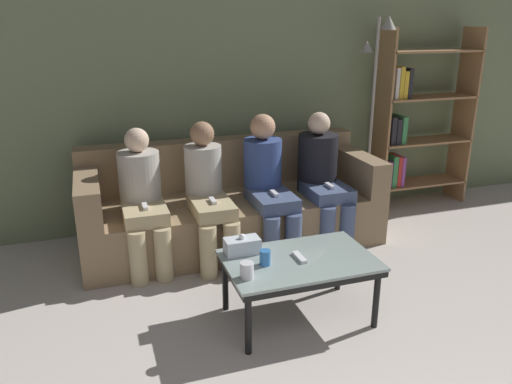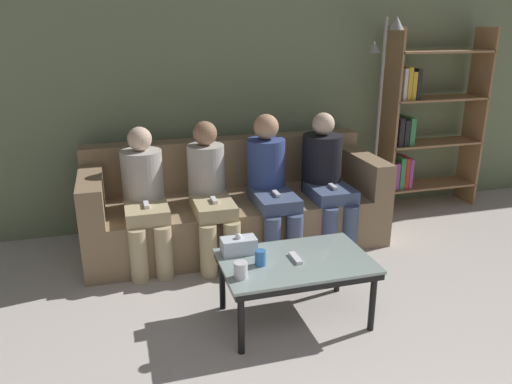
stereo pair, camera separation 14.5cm
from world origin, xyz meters
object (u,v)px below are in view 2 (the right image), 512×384
Objects in this scene: bookshelf at (421,125)px; cup_near_right at (241,270)px; seated_person_right_end at (326,175)px; tissue_box at (239,245)px; coffee_table at (295,266)px; seated_person_mid_right at (270,181)px; seated_person_left_end at (145,194)px; couch at (234,206)px; seated_person_mid_left at (210,189)px; standing_lamp at (381,99)px; game_remote at (296,258)px; cup_near_left at (260,258)px.

cup_near_right is at bearing -142.68° from bookshelf.
tissue_box is at bearing -137.31° from seated_person_right_end.
coffee_table is 1.11m from seated_person_mid_right.
seated_person_left_end is at bearing 109.96° from cup_near_right.
seated_person_right_end is at bearing -157.48° from bookshelf.
tissue_box is at bearing -147.28° from bookshelf.
couch is 1.31m from coffee_table.
seated_person_mid_left reaches higher than couch.
tissue_box is (0.07, 0.32, 0.00)m from cup_near_right.
standing_lamp is (1.74, 1.59, 0.67)m from cup_near_right.
bookshelf is at bearing 14.75° from standing_lamp.
seated_person_right_end is (0.50, 0.02, -0.00)m from seated_person_mid_right.
seated_person_mid_left reaches higher than tissue_box.
cup_near_right is 0.09× the size of seated_person_right_end.
standing_lamp reaches higher than seated_person_right_end.
bookshelf is at bearing 13.79° from seated_person_mid_left.
couch is 0.43m from seated_person_mid_left.
seated_person_mid_left is (-0.32, 1.06, 0.13)m from game_remote.
seated_person_right_end is (0.68, 1.10, 0.21)m from coffee_table.
cup_near_right is 0.06× the size of bookshelf.
game_remote is 1.30m from seated_person_right_end.
seated_person_mid_right reaches higher than couch.
tissue_box is 0.37m from game_remote.
standing_lamp is (1.35, 1.46, 0.71)m from game_remote.
standing_lamp reaches higher than couch.
bookshelf is (1.89, 1.60, 0.41)m from game_remote.
cup_near_left is 1.08m from seated_person_mid_left.
bookshelf reaches higher than cup_near_left.
game_remote is 0.08× the size of standing_lamp.
cup_near_left is 1.44m from seated_person_right_end.
cup_near_left is at bearing -61.50° from seated_person_left_end.
seated_person_mid_right reaches higher than game_remote.
tissue_box is 1.04m from seated_person_left_end.
bookshelf reaches higher than seated_person_left_end.
cup_near_left is 1.25m from seated_person_left_end.
cup_near_right is at bearing -102.12° from couch.
seated_person_left_end is at bearing 119.64° from tissue_box.
seated_person_right_end reaches higher than couch.
cup_near_right is 2.88m from bookshelf.
tissue_box is at bearing -89.27° from seated_person_mid_left.
bookshelf reaches higher than couch.
coffee_table is at bearing -132.78° from standing_lamp.
cup_near_left is 0.09× the size of seated_person_right_end.
standing_lamp is 1.75× the size of seated_person_left_end.
seated_person_left_end is 0.50m from seated_person_mid_left.
couch is at bearing 77.88° from cup_near_right.
cup_near_left is at bearing -110.46° from seated_person_mid_right.
bookshelf reaches higher than seated_person_mid_left.
cup_near_right is 1.30m from seated_person_left_end.
tissue_box reaches higher than cup_near_left.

